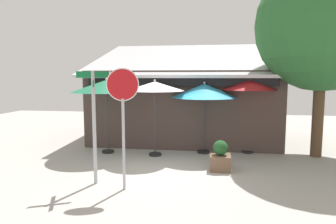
% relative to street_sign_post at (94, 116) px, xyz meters
% --- Properties ---
extents(ground_plane, '(28.00, 28.00, 0.10)m').
position_rel_street_sign_post_xyz_m(ground_plane, '(1.40, 1.44, -1.83)').
color(ground_plane, '#ADA8A0').
extents(cafe_building, '(8.08, 5.94, 4.47)m').
position_rel_street_sign_post_xyz_m(cafe_building, '(1.81, 6.52, -0.18)').
color(cafe_building, '#473833').
rests_on(cafe_building, ground).
extents(street_sign_post, '(0.80, 0.74, 2.93)m').
position_rel_street_sign_post_xyz_m(street_sign_post, '(0.00, 0.00, 0.00)').
color(street_sign_post, '#A8AAB2').
rests_on(street_sign_post, ground).
extents(stop_sign, '(0.78, 0.12, 2.98)m').
position_rel_street_sign_post_xyz_m(stop_sign, '(0.85, -0.29, 0.30)').
color(stop_sign, '#A8AAB2').
rests_on(stop_sign, ground).
extents(patio_umbrella_forest_green_left, '(2.50, 2.50, 2.73)m').
position_rel_street_sign_post_xyz_m(patio_umbrella_forest_green_left, '(-0.78, 3.14, 0.65)').
color(patio_umbrella_forest_green_left, black).
rests_on(patio_umbrella_forest_green_left, ground).
extents(patio_umbrella_ivory_center, '(2.05, 2.05, 2.68)m').
position_rel_street_sign_post_xyz_m(patio_umbrella_ivory_center, '(1.01, 2.99, 0.64)').
color(patio_umbrella_ivory_center, black).
rests_on(patio_umbrella_ivory_center, ground).
extents(patio_umbrella_teal_right, '(2.34, 2.34, 2.60)m').
position_rel_street_sign_post_xyz_m(patio_umbrella_teal_right, '(2.70, 3.60, 0.49)').
color(patio_umbrella_teal_right, black).
rests_on(patio_umbrella_teal_right, ground).
extents(patio_umbrella_crimson_far_right, '(1.96, 1.96, 2.77)m').
position_rel_street_sign_post_xyz_m(patio_umbrella_crimson_far_right, '(4.28, 3.89, 0.69)').
color(patio_umbrella_crimson_far_right, black).
rests_on(patio_umbrella_crimson_far_right, ground).
extents(shade_tree, '(5.08, 4.46, 6.73)m').
position_rel_street_sign_post_xyz_m(shade_tree, '(6.95, 3.54, 2.58)').
color(shade_tree, brown).
rests_on(shade_tree, ground).
extents(sidewalk_planter, '(0.62, 0.62, 0.90)m').
position_rel_street_sign_post_xyz_m(sidewalk_planter, '(3.24, 1.63, -1.40)').
color(sidewalk_planter, brown).
rests_on(sidewalk_planter, ground).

